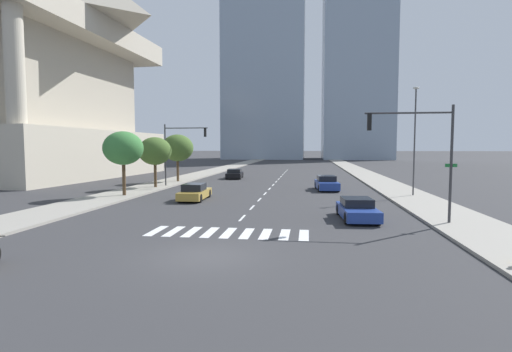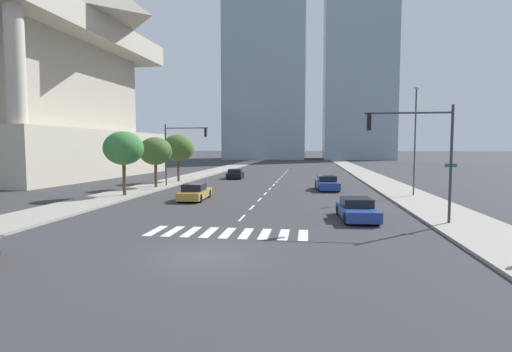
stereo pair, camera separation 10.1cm
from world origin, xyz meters
name	(u,v)px [view 2 (the right image)]	position (x,y,z in m)	size (l,w,h in m)	color
ground_plane	(205,256)	(0.00, 0.00, 0.00)	(800.00, 800.00, 0.00)	#333335
sidewalk_east	(385,184)	(12.03, 30.00, 0.07)	(4.00, 260.00, 0.15)	gray
sidewalk_west	(173,181)	(-12.03, 30.00, 0.07)	(4.00, 260.00, 0.15)	gray
crosswalk_near	(228,233)	(0.00, 4.01, 0.00)	(7.65, 2.34, 0.01)	silver
lane_divider_center	(277,182)	(0.00, 32.01, 0.00)	(0.14, 50.00, 0.01)	silver
sedan_blue_0	(357,210)	(6.54, 8.46, 0.56)	(2.12, 4.46, 1.21)	navy
sedan_blue_1	(327,183)	(5.51, 23.71, 0.63)	(2.26, 4.73, 1.37)	navy
sedan_gold_2	(195,192)	(-4.98, 15.25, 0.59)	(1.90, 4.58, 1.28)	#B28E38
sedan_black_3	(235,174)	(-5.79, 36.12, 0.58)	(2.24, 4.80, 1.24)	black
traffic_signal_near	(419,142)	(9.52, 7.36, 4.35)	(4.73, 0.28, 6.13)	#333335
traffic_signal_far	(181,144)	(-9.21, 24.58, 4.44)	(4.78, 0.28, 6.28)	#333335
street_lamp_east	(415,134)	(12.33, 19.35, 5.17)	(0.50, 0.24, 8.81)	#3F3F42
street_tree_nearest	(124,148)	(-11.23, 16.18, 3.99)	(3.22, 3.22, 5.23)	#4C3823
street_tree_second	(155,151)	(-11.23, 22.83, 3.69)	(3.22, 3.22, 4.93)	#4C3823
street_tree_third	(178,148)	(-11.23, 29.56, 3.99)	(3.64, 3.64, 5.40)	#4C3823
war_memorial	(8,38)	(-37.26, 35.56, 18.94)	(32.86, 32.86, 36.97)	#BCB29E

